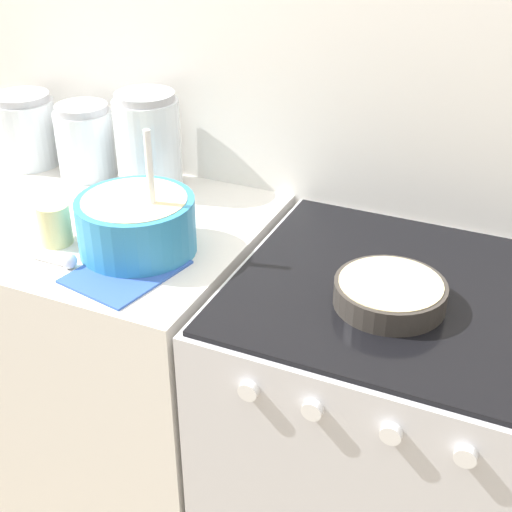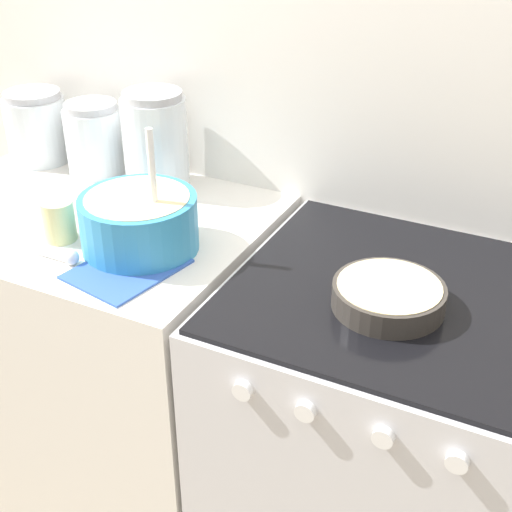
# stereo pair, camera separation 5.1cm
# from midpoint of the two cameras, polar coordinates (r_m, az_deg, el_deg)

# --- Properties ---
(wall_back) EXTENTS (4.85, 0.05, 2.40)m
(wall_back) POSITION_cam_midpoint_polar(r_m,az_deg,el_deg) (1.86, 4.99, 13.50)
(wall_back) COLOR white
(wall_back) RESTS_ON ground_plane
(countertop_cabinet) EXTENTS (0.92, 0.68, 0.90)m
(countertop_cabinet) POSITION_cam_midpoint_polar(r_m,az_deg,el_deg) (2.13, -11.49, -7.47)
(countertop_cabinet) COLOR silver
(countertop_cabinet) RESTS_ON ground_plane
(stove) EXTENTS (0.74, 0.70, 0.90)m
(stove) POSITION_cam_midpoint_polar(r_m,az_deg,el_deg) (1.83, 11.04, -14.75)
(stove) COLOR silver
(stove) RESTS_ON ground_plane
(mixing_bowl) EXTENTS (0.27, 0.27, 0.30)m
(mixing_bowl) POSITION_cam_midpoint_polar(r_m,az_deg,el_deg) (1.66, -8.48, 2.89)
(mixing_bowl) COLOR #338CBF
(mixing_bowl) RESTS_ON countertop_cabinet
(baking_pan) EXTENTS (0.23, 0.23, 0.05)m
(baking_pan) POSITION_cam_midpoint_polar(r_m,az_deg,el_deg) (1.49, 11.52, -3.13)
(baking_pan) COLOR #38332D
(baking_pan) RESTS_ON stove
(storage_jar_left) EXTENTS (0.18, 0.18, 0.21)m
(storage_jar_left) POSITION_cam_midpoint_polar(r_m,az_deg,el_deg) (2.23, -16.45, 9.55)
(storage_jar_left) COLOR silver
(storage_jar_left) RESTS_ON countertop_cabinet
(storage_jar_middle) EXTENTS (0.16, 0.16, 0.21)m
(storage_jar_middle) POSITION_cam_midpoint_polar(r_m,az_deg,el_deg) (2.10, -12.10, 8.81)
(storage_jar_middle) COLOR silver
(storage_jar_middle) RESTS_ON countertop_cabinet
(storage_jar_right) EXTENTS (0.18, 0.18, 0.27)m
(storage_jar_right) POSITION_cam_midpoint_polar(r_m,az_deg,el_deg) (1.97, -7.28, 8.68)
(storage_jar_right) COLOR silver
(storage_jar_right) RESTS_ON countertop_cabinet
(tin_can) EXTENTS (0.08, 0.08, 0.10)m
(tin_can) POSITION_cam_midpoint_polar(r_m,az_deg,el_deg) (1.76, -14.69, 2.76)
(tin_can) COLOR beige
(tin_can) RESTS_ON countertop_cabinet
(recipe_page) EXTENTS (0.23, 0.27, 0.01)m
(recipe_page) POSITION_cam_midpoint_polar(r_m,az_deg,el_deg) (1.61, -9.39, -1.05)
(recipe_page) COLOR #3359B2
(recipe_page) RESTS_ON countertop_cabinet
(measuring_spoon) EXTENTS (0.12, 0.04, 0.04)m
(measuring_spoon) POSITION_cam_midpoint_polar(r_m,az_deg,el_deg) (1.66, -14.02, -0.10)
(measuring_spoon) COLOR white
(measuring_spoon) RESTS_ON countertop_cabinet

